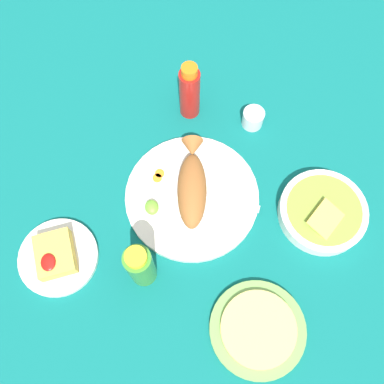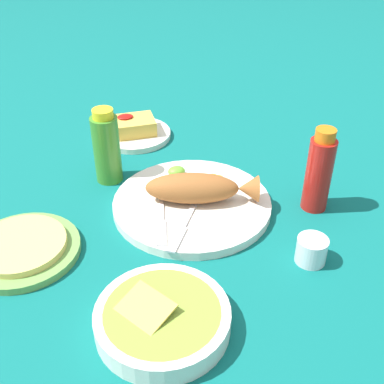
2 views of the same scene
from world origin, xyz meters
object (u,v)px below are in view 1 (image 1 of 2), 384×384
hot_sauce_bottle_red (190,92)px  guacamole_bowl (323,212)px  side_plate_fries (59,257)px  fork_far (218,218)px  main_plate (192,197)px  fork_near (226,200)px  fried_fish (192,185)px  tortilla_plate (258,329)px  hot_sauce_bottle_green (140,266)px  salt_cup (253,119)px

hot_sauce_bottle_red → guacamole_bowl: hot_sauce_bottle_red is taller
hot_sauce_bottle_red → side_plate_fries: 0.49m
fork_far → side_plate_fries: 0.37m
main_plate → fork_near: 0.08m
fried_fish → side_plate_fries: size_ratio=1.29×
main_plate → tortilla_plate: (0.32, 0.05, -0.00)m
side_plate_fries → guacamole_bowl: 0.60m
side_plate_fries → tortilla_plate: 0.46m
fork_far → tortilla_plate: 0.25m
main_plate → hot_sauce_bottle_green: size_ratio=1.91×
hot_sauce_bottle_red → tortilla_plate: bearing=-1.1°
side_plate_fries → tortilla_plate: bearing=54.6°
salt_cup → guacamole_bowl: (0.28, 0.07, -0.00)m
fork_near → hot_sauce_bottle_green: 0.25m
guacamole_bowl → hot_sauce_bottle_red: bearing=-148.9°
fork_far → hot_sauce_bottle_green: hot_sauce_bottle_green is taller
fork_near → tortilla_plate: 0.29m
hot_sauce_bottle_green → guacamole_bowl: hot_sauce_bottle_green is taller
main_plate → hot_sauce_bottle_green: hot_sauce_bottle_green is taller
fork_near → guacamole_bowl: (0.09, 0.20, 0.00)m
fork_near → fork_far: 0.05m
fork_far → guacamole_bowl: guacamole_bowl is taller
main_plate → hot_sauce_bottle_green: (0.14, -0.15, 0.07)m
hot_sauce_bottle_green → hot_sauce_bottle_red: bearing=150.8°
fork_near → hot_sauce_bottle_red: hot_sauce_bottle_red is taller
hot_sauce_bottle_red → salt_cup: size_ratio=3.24×
main_plate → fork_far: size_ratio=1.70×
hot_sauce_bottle_red → guacamole_bowl: bearing=31.1°
main_plate → fork_far: (0.07, 0.04, 0.01)m
guacamole_bowl → tortilla_plate: bearing=-48.2°
fried_fish → salt_cup: fried_fish is taller
main_plate → tortilla_plate: bearing=8.9°
main_plate → fried_fish: fried_fish is taller
hot_sauce_bottle_red → salt_cup: bearing=60.7°
fried_fish → hot_sauce_bottle_red: 0.23m
hot_sauce_bottle_green → main_plate: bearing=133.6°
salt_cup → tortilla_plate: salt_cup is taller
hot_sauce_bottle_red → guacamole_bowl: size_ratio=0.86×
fork_near → guacamole_bowl: guacamole_bowl is taller
side_plate_fries → fork_far: bearing=87.8°
main_plate → hot_sauce_bottle_red: bearing=165.4°
main_plate → guacamole_bowl: 0.30m
main_plate → salt_cup: salt_cup is taller
fork_near → fork_far: size_ratio=0.89×
guacamole_bowl → tortilla_plate: size_ratio=0.99×
fried_fish → hot_sauce_bottle_red: size_ratio=1.32×
salt_cup → hot_sauce_bottle_red: bearing=-119.3°
fork_near → fork_far: (0.04, -0.03, 0.00)m
hot_sauce_bottle_red → tortilla_plate: 0.56m
side_plate_fries → main_plate: bearing=99.9°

